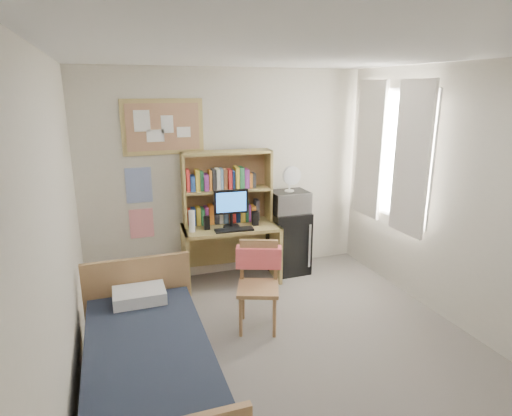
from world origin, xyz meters
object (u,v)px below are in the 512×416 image
object	(u,v)px
bulletin_board	(163,127)
desk_fan	(290,180)
desk	(231,253)
microwave	(289,202)
speaker_right	(255,218)
speaker_left	(207,223)
monitor	(231,210)
bed	(150,377)
desk_chair	(258,288)
mini_fridge	(288,241)

from	to	relation	value
bulletin_board	desk_fan	distance (m)	1.67
desk	desk_fan	world-z (taller)	desk_fan
microwave	speaker_right	bearing A→B (deg)	-168.08
desk	microwave	world-z (taller)	microwave
bulletin_board	speaker_left	size ratio (longest dim) A/B	5.71
monitor	microwave	size ratio (longest dim) A/B	0.95
bed	desk	bearing A→B (deg)	58.80
desk	microwave	size ratio (longest dim) A/B	2.52
bulletin_board	speaker_right	bearing A→B (deg)	-20.55
bed	speaker_left	distance (m)	2.17
monitor	bed	bearing A→B (deg)	-118.87
desk_chair	desk_fan	distance (m)	1.67
bed	microwave	bearing A→B (deg)	45.24
mini_fridge	desk	bearing A→B (deg)	-176.91
mini_fridge	monitor	xyz separation A→B (m)	(-0.80, -0.11, 0.54)
monitor	mini_fridge	bearing A→B (deg)	11.66
mini_fridge	bed	bearing A→B (deg)	-135.73
speaker_right	microwave	bearing A→B (deg)	16.25
desk	desk_fan	distance (m)	1.18
bulletin_board	microwave	xyz separation A→B (m)	(1.50, -0.27, -0.96)
bulletin_board	speaker_left	bearing A→B (deg)	-39.74
bed	monitor	bearing A→B (deg)	58.07
bed	microwave	distance (m)	2.89
microwave	speaker_left	bearing A→B (deg)	-176.87
monitor	speaker_right	world-z (taller)	monitor
mini_fridge	speaker_right	size ratio (longest dim) A/B	4.77
bulletin_board	microwave	size ratio (longest dim) A/B	2.03
monitor	speaker_left	size ratio (longest dim) A/B	2.68
speaker_left	microwave	distance (m)	1.11
desk_chair	speaker_left	distance (m)	1.20
bulletin_board	bed	distance (m)	2.83
bed	monitor	world-z (taller)	monitor
desk	monitor	size ratio (longest dim) A/B	2.64
bulletin_board	desk	xyz separation A→B (m)	(0.71, -0.30, -1.55)
desk_chair	speaker_right	bearing A→B (deg)	93.62
speaker_left	speaker_right	bearing A→B (deg)	0.00
desk	mini_fridge	size ratio (longest dim) A/B	1.42
bed	microwave	xyz separation A→B (m)	(2.00, 1.96, 0.70)
mini_fridge	speaker_right	distance (m)	0.65
bulletin_board	desk_chair	xyz separation A→B (m)	(0.65, -1.45, -1.48)
desk	monitor	xyz separation A→B (m)	(-0.00, -0.06, 0.59)
speaker_right	desk_fan	size ratio (longest dim) A/B	0.59
bed	microwave	world-z (taller)	microwave
monitor	speaker_left	bearing A→B (deg)	-180.00
desk_chair	mini_fridge	bearing A→B (deg)	76.61
speaker_left	desk_chair	bearing A→B (deg)	-73.86
speaker_right	speaker_left	bearing A→B (deg)	-180.00
bulletin_board	desk_chair	world-z (taller)	bulletin_board
desk_fan	mini_fridge	bearing A→B (deg)	90.00
speaker_right	monitor	bearing A→B (deg)	-180.00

